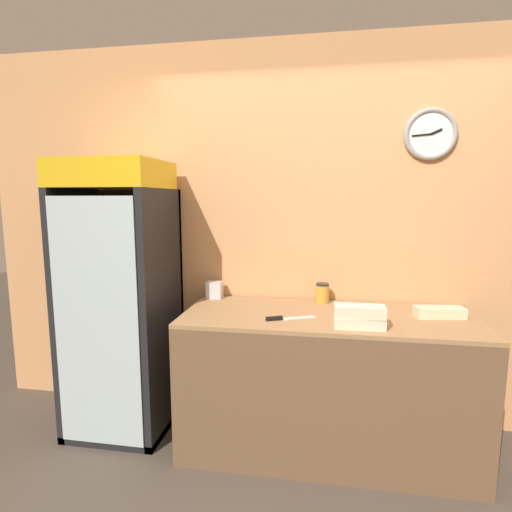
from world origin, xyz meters
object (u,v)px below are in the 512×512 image
sandwich_stack_middle (360,311)px  sandwich_flat_left (439,312)px  sandwich_stack_bottom (359,322)px  condiment_jar (322,293)px  napkin_dispenser (215,290)px  chefs_knife (284,318)px  beverage_cooler (124,286)px

sandwich_stack_middle → sandwich_flat_left: (0.50, 0.29, -0.06)m
sandwich_stack_bottom → condiment_jar: 0.57m
sandwich_stack_middle → condiment_jar: condiment_jar is taller
napkin_dispenser → sandwich_flat_left: bearing=-9.2°
sandwich_stack_bottom → chefs_knife: bearing=169.0°
chefs_knife → condiment_jar: condiment_jar is taller
beverage_cooler → sandwich_stack_bottom: bearing=-11.3°
napkin_dispenser → condiment_jar: bearing=-0.2°
sandwich_flat_left → napkin_dispenser: 1.51m
sandwich_stack_middle → condiment_jar: size_ratio=2.06×
sandwich_stack_bottom → condiment_jar: (-0.21, 0.52, 0.03)m
condiment_jar → sandwich_stack_bottom: bearing=-68.5°
beverage_cooler → napkin_dispenser: (0.60, 0.21, -0.05)m
sandwich_flat_left → napkin_dispenser: napkin_dispenser is taller
sandwich_flat_left → beverage_cooler: bearing=179.2°
sandwich_flat_left → condiment_jar: size_ratio=2.24×
chefs_knife → beverage_cooler: bearing=168.6°
condiment_jar → chefs_knife: bearing=-117.1°
sandwich_stack_bottom → napkin_dispenser: napkin_dispenser is taller
beverage_cooler → chefs_knife: (1.15, -0.23, -0.11)m
beverage_cooler → chefs_knife: 1.18m
sandwich_stack_bottom → beverage_cooler: bearing=168.7°
napkin_dispenser → sandwich_stack_middle: bearing=-28.2°
sandwich_flat_left → chefs_knife: sandwich_flat_left is taller
chefs_knife → napkin_dispenser: 0.71m
sandwich_stack_bottom → napkin_dispenser: size_ratio=2.36×
beverage_cooler → chefs_knife: beverage_cooler is taller
sandwich_stack_middle → sandwich_flat_left: size_ratio=0.92×
sandwich_stack_bottom → sandwich_flat_left: bearing=29.7°
sandwich_stack_middle → beverage_cooler: bearing=168.7°
sandwich_stack_bottom → chefs_knife: (-0.43, 0.08, -0.02)m
beverage_cooler → sandwich_stack_middle: beverage_cooler is taller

